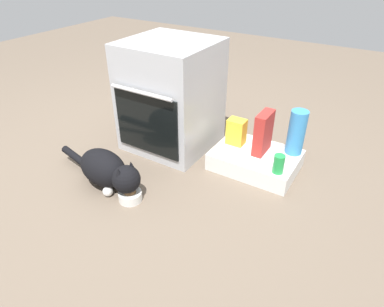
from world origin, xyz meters
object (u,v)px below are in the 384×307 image
(pantry_cabinet, at_px, (255,160))
(cereal_box, at_px, (263,133))
(soda_can, at_px, (279,164))
(oven, at_px, (171,96))
(cat, at_px, (107,170))
(water_bottle, at_px, (297,132))
(food_bowl, at_px, (130,195))
(snack_bag, at_px, (236,132))

(pantry_cabinet, xyz_separation_m, cereal_box, (0.02, 0.03, 0.20))
(pantry_cabinet, relative_size, soda_can, 4.60)
(oven, xyz_separation_m, cat, (-0.02, -0.66, -0.25))
(water_bottle, height_order, soda_can, water_bottle)
(water_bottle, bearing_deg, cat, -137.90)
(food_bowl, relative_size, cereal_box, 0.50)
(pantry_cabinet, height_order, water_bottle, water_bottle)
(oven, xyz_separation_m, water_bottle, (0.87, 0.15, -0.11))
(cat, bearing_deg, oven, 96.51)
(cat, relative_size, water_bottle, 2.49)
(cat, relative_size, soda_can, 6.23)
(snack_bag, height_order, water_bottle, water_bottle)
(oven, relative_size, water_bottle, 2.55)
(oven, xyz_separation_m, soda_can, (0.86, -0.13, -0.20))
(soda_can, distance_m, cereal_box, 0.26)
(food_bowl, height_order, water_bottle, water_bottle)
(cereal_box, bearing_deg, cat, -135.06)
(food_bowl, relative_size, water_bottle, 0.47)
(water_bottle, bearing_deg, food_bowl, -129.84)
(oven, bearing_deg, food_bowl, -76.10)
(cat, bearing_deg, snack_bag, 62.76)
(oven, height_order, pantry_cabinet, oven)
(cat, relative_size, cereal_box, 2.67)
(pantry_cabinet, height_order, food_bowl, pantry_cabinet)
(cereal_box, bearing_deg, oven, -175.93)
(oven, height_order, cat, oven)
(snack_bag, height_order, soda_can, snack_bag)
(pantry_cabinet, bearing_deg, cereal_box, 54.28)
(oven, bearing_deg, soda_can, -8.27)
(snack_bag, height_order, cereal_box, cereal_box)
(pantry_cabinet, distance_m, water_bottle, 0.32)
(snack_bag, bearing_deg, cereal_box, -2.39)
(oven, height_order, water_bottle, oven)
(oven, relative_size, food_bowl, 5.48)
(snack_bag, distance_m, water_bottle, 0.39)
(soda_can, bearing_deg, cat, -148.92)
(snack_bag, bearing_deg, food_bowl, -113.42)
(oven, xyz_separation_m, snack_bag, (0.50, 0.06, -0.17))
(food_bowl, xyz_separation_m, cereal_box, (0.52, 0.74, 0.23))
(snack_bag, bearing_deg, water_bottle, 13.83)
(cat, height_order, cereal_box, cereal_box)
(cat, xyz_separation_m, soda_can, (0.89, 0.54, 0.05))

